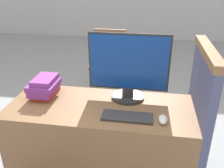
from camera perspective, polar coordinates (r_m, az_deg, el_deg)
The scene contains 7 objects.
desk at distance 1.98m, azimuth -2.53°, elevation -14.41°, with size 1.31×0.56×0.75m.
carrel_divider at distance 1.89m, azimuth 18.57°, elevation -9.40°, with size 0.07×0.66×1.19m.
monitor at distance 1.78m, azimuth 3.81°, elevation 3.69°, with size 0.58×0.24×0.49m.
keyboard at distance 1.63m, azimuth 3.51°, elevation -7.49°, with size 0.33×0.13×0.02m.
mouse at distance 1.62m, azimuth 11.54°, elevation -7.93°, with size 0.06×0.10×0.03m.
book_stack at distance 1.95m, azimuth -15.16°, elevation -0.58°, with size 0.20×0.27×0.15m.
far_chair at distance 3.46m, azimuth -0.85°, elevation 5.95°, with size 0.44×0.44×0.88m.
Camera 1 is at (0.33, -1.22, 1.63)m, focal length 40.00 mm.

